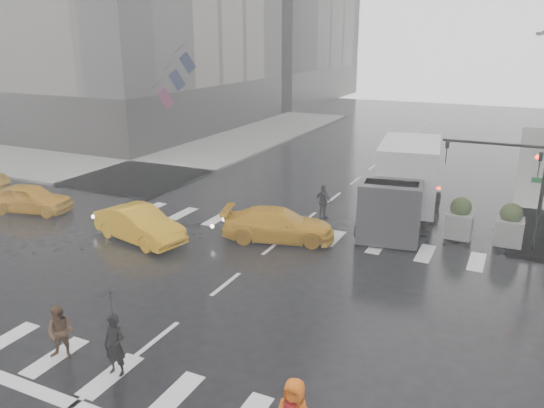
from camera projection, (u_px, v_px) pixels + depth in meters
The scene contains 15 objects.
ground at pixel (226, 284), 19.12m from camera, with size 120.00×120.00×0.00m, color black.
sidewalk_nw at pixel (124, 148), 42.15m from camera, with size 35.00×35.00×0.15m, color gray.
road_markings at pixel (226, 284), 19.12m from camera, with size 18.00×48.00×0.01m, color silver, non-canonical shape.
traffic_signal_pole at pixel (517, 175), 21.36m from camera, with size 4.45×0.42×4.50m.
planter_west at pixel (460, 219), 23.02m from camera, with size 1.10×1.10×1.80m.
planter_mid at pixel (510, 225), 22.21m from camera, with size 1.10×1.10×1.80m.
flag_cluster at pixel (174, 77), 39.53m from camera, with size 2.87×3.06×4.69m.
pedestrian_black at pixel (112, 320), 13.57m from camera, with size 1.03×1.05×2.43m.
pedestrian_brown at pixel (61, 332), 14.53m from camera, with size 0.76×0.59×1.56m, color #442918.
pedestrian_far_a at pixel (323, 202), 25.87m from camera, with size 0.98×0.60×1.68m, color black.
pedestrian_far_b at pixel (395, 225), 22.74m from camera, with size 1.03×0.57×1.59m, color black.
taxi_front at pixel (30, 198), 26.80m from camera, with size 1.71×4.25×1.45m, color orange.
taxi_mid at pixel (139, 225), 22.97m from camera, with size 1.59×4.55×1.50m, color orange.
taxi_rear at pixel (279, 225), 23.10m from camera, with size 1.98×4.30×1.41m, color orange.
box_truck at pixel (404, 183), 24.68m from camera, with size 2.67×7.12×3.78m.
Camera 1 is at (8.96, -14.96, 8.52)m, focal length 35.00 mm.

